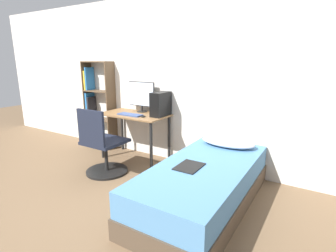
{
  "coord_description": "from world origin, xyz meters",
  "views": [
    {
      "loc": [
        2.24,
        -2.05,
        1.57
      ],
      "look_at": [
        0.55,
        0.67,
        0.75
      ],
      "focal_mm": 28.0,
      "sensor_mm": 36.0,
      "label": 1
    }
  ],
  "objects": [
    {
      "name": "keyboard",
      "position": [
        -0.3,
        0.96,
        0.75
      ],
      "size": [
        0.4,
        0.15,
        0.02
      ],
      "color": "#33477A",
      "rests_on": "desk"
    },
    {
      "name": "ground_plane",
      "position": [
        0.0,
        0.0,
        0.0
      ],
      "size": [
        14.0,
        14.0,
        0.0
      ],
      "primitive_type": "plane",
      "color": "brown"
    },
    {
      "name": "pillow",
      "position": [
        1.19,
        1.11,
        0.53
      ],
      "size": [
        0.69,
        0.36,
        0.11
      ],
      "color": "#B2B7C6",
      "rests_on": "bed"
    },
    {
      "name": "bed",
      "position": [
        1.19,
        0.38,
        0.23
      ],
      "size": [
        0.91,
        1.99,
        0.47
      ],
      "color": "#4C3D2D",
      "rests_on": "ground_plane"
    },
    {
      "name": "desk",
      "position": [
        -0.31,
        1.08,
        0.62
      ],
      "size": [
        1.07,
        0.59,
        0.74
      ],
      "color": "brown",
      "rests_on": "ground_plane"
    },
    {
      "name": "pc_tower",
      "position": [
        0.12,
        1.18,
        0.92
      ],
      "size": [
        0.17,
        0.35,
        0.36
      ],
      "color": "black",
      "rests_on": "desk"
    },
    {
      "name": "mouse",
      "position": [
        -0.05,
        0.96,
        0.75
      ],
      "size": [
        0.06,
        0.09,
        0.02
      ],
      "color": "black",
      "rests_on": "desk"
    },
    {
      "name": "monitor",
      "position": [
        -0.31,
        1.27,
        1.01
      ],
      "size": [
        0.49,
        0.16,
        0.48
      ],
      "color": "black",
      "rests_on": "desk"
    },
    {
      "name": "office_chair",
      "position": [
        -0.33,
        0.39,
        0.36
      ],
      "size": [
        0.59,
        0.59,
        0.94
      ],
      "color": "black",
      "rests_on": "ground_plane"
    },
    {
      "name": "wall_back",
      "position": [
        0.0,
        1.4,
        1.25
      ],
      "size": [
        8.0,
        0.05,
        2.5
      ],
      "color": "silver",
      "rests_on": "ground_plane"
    },
    {
      "name": "bookshelf",
      "position": [
        -1.35,
        1.26,
        0.73
      ],
      "size": [
        0.59,
        0.23,
        1.53
      ],
      "color": "brown",
      "rests_on": "ground_plane"
    },
    {
      "name": "magazine",
      "position": [
        1.08,
        0.24,
        0.48
      ],
      "size": [
        0.24,
        0.32,
        0.01
      ],
      "color": "black",
      "rests_on": "bed"
    }
  ]
}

